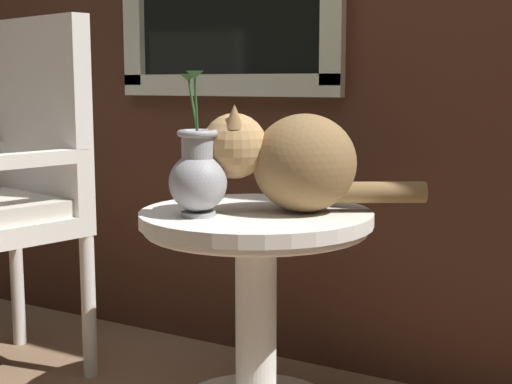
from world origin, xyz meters
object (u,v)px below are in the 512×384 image
at_px(wicker_side_table, 256,272).
at_px(cat, 292,160).
at_px(wicker_chair, 10,182).
at_px(pewter_vase_with_ivy, 198,175).

height_order(wicker_side_table, cat, cat).
distance_m(wicker_chair, pewter_vase_with_ivy, 0.72).
relative_size(wicker_side_table, wicker_chair, 0.56).
distance_m(wicker_chair, cat, 0.91).
xyz_separation_m(wicker_side_table, cat, (0.09, 0.03, 0.30)).
height_order(wicker_side_table, pewter_vase_with_ivy, pewter_vase_with_ivy).
bearing_deg(wicker_chair, pewter_vase_with_ivy, -3.29).
relative_size(wicker_side_table, pewter_vase_with_ivy, 1.70).
bearing_deg(pewter_vase_with_ivy, wicker_side_table, 57.39).
bearing_deg(pewter_vase_with_ivy, cat, 44.48).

